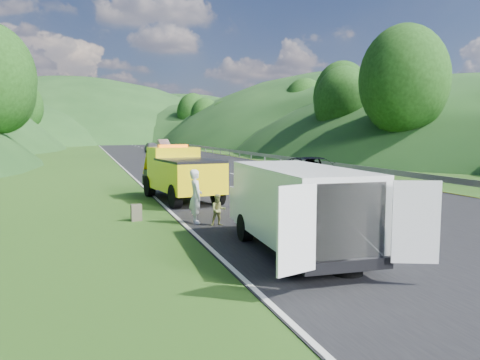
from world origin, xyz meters
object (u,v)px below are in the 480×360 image
object	(u,v)px
worker	(346,258)
passing_suv	(312,188)
woman	(196,224)
spare_tire	(347,275)
tow_truck	(181,174)
white_van	(296,205)
suitcase	(136,213)
child	(218,226)

from	to	relation	value
worker	passing_suv	distance (m)	13.90
woman	spare_tire	world-z (taller)	woman
tow_truck	white_van	world-z (taller)	tow_truck
tow_truck	suitcase	distance (m)	4.89
tow_truck	spare_tire	bearing A→B (deg)	-91.41
suitcase	passing_suv	size ratio (longest dim) A/B	0.10
spare_tire	passing_suv	distance (m)	15.18
tow_truck	child	size ratio (longest dim) A/B	5.78
worker	child	bearing A→B (deg)	119.56
woman	worker	world-z (taller)	worker
child	spare_tire	bearing A→B (deg)	-73.08
white_van	woman	distance (m)	4.83
child	passing_suv	distance (m)	11.02
passing_suv	suitcase	bearing A→B (deg)	-143.69
woman	passing_suv	bearing A→B (deg)	-45.34
child	passing_suv	bearing A→B (deg)	52.29
white_van	woman	size ratio (longest dim) A/B	3.50
tow_truck	suitcase	world-z (taller)	tow_truck
white_van	spare_tire	xyz separation A→B (m)	(0.27, -1.97, -1.22)
white_van	spare_tire	bearing A→B (deg)	-79.50
tow_truck	woman	world-z (taller)	tow_truck
child	woman	bearing A→B (deg)	136.80
woman	child	size ratio (longest dim) A/B	1.75
child	spare_tire	world-z (taller)	child
white_van	suitcase	xyz separation A→B (m)	(-3.32, 5.49, -0.93)
worker	passing_suv	xyz separation A→B (m)	(5.64, 12.71, 0.00)
spare_tire	suitcase	bearing A→B (deg)	115.70
spare_tire	passing_suv	size ratio (longest dim) A/B	0.12
worker	spare_tire	world-z (taller)	worker
woman	passing_suv	xyz separation A→B (m)	(8.07, 7.43, 0.00)
tow_truck	woman	bearing A→B (deg)	-103.44
white_van	child	world-z (taller)	white_van
suitcase	passing_suv	bearing A→B (deg)	32.78
worker	tow_truck	bearing A→B (deg)	107.83
tow_truck	worker	world-z (taller)	tow_truck
white_van	worker	xyz separation A→B (m)	(0.92, -0.86, -1.22)
white_van	passing_suv	world-z (taller)	white_van
woman	suitcase	xyz separation A→B (m)	(-1.81, 1.07, 0.29)
suitcase	spare_tire	xyz separation A→B (m)	(3.59, -7.46, -0.29)
worker	suitcase	size ratio (longest dim) A/B	3.20
tow_truck	passing_suv	bearing A→B (deg)	8.78
tow_truck	white_van	bearing A→B (deg)	-91.77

